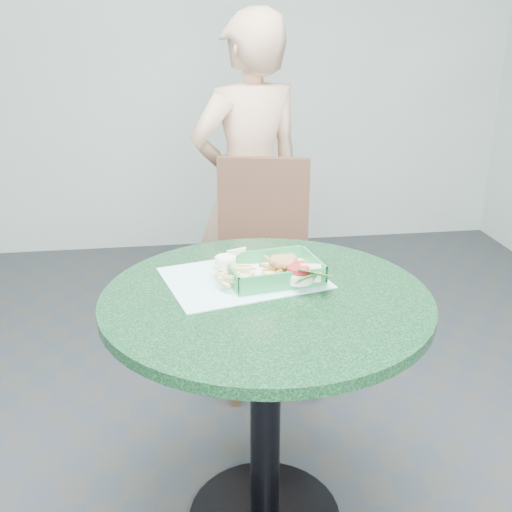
{
  "coord_description": "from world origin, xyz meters",
  "views": [
    {
      "loc": [
        -0.23,
        -1.41,
        1.44
      ],
      "look_at": [
        -0.01,
        0.1,
        0.84
      ],
      "focal_mm": 42.0,
      "sensor_mm": 36.0,
      "label": 1
    }
  ],
  "objects": [
    {
      "name": "sauce_ramekin",
      "position": [
        -0.09,
        0.14,
        0.8
      ],
      "size": [
        0.06,
        0.06,
        0.03
      ],
      "rotation": [
        0.0,
        0.0,
        -0.37
      ],
      "color": "white",
      "rests_on": "food_basket"
    },
    {
      "name": "food_basket",
      "position": [
        0.03,
        0.1,
        0.77
      ],
      "size": [
        0.25,
        0.18,
        0.05
      ],
      "rotation": [
        0.0,
        0.0,
        0.17
      ],
      "color": "#288346",
      "rests_on": "placemat"
    },
    {
      "name": "dining_chair",
      "position": [
        0.14,
        0.85,
        0.53
      ],
      "size": [
        0.38,
        0.38,
        0.93
      ],
      "rotation": [
        0.0,
        0.0,
        -0.23
      ],
      "color": "black",
      "rests_on": "floor"
    },
    {
      "name": "wall_back",
      "position": [
        0.0,
        2.5,
        1.4
      ],
      "size": [
        4.0,
        0.04,
        2.8
      ],
      "primitive_type": "cube",
      "color": "silver",
      "rests_on": "ground"
    },
    {
      "name": "placemat",
      "position": [
        -0.05,
        0.11,
        0.75
      ],
      "size": [
        0.49,
        0.41,
        0.0
      ],
      "primitive_type": "cube",
      "rotation": [
        0.0,
        0.0,
        0.25
      ],
      "color": "#A9EBE9",
      "rests_on": "cafe_table"
    },
    {
      "name": "cafe_table",
      "position": [
        0.0,
        0.0,
        0.58
      ],
      "size": [
        0.87,
        0.87,
        0.75
      ],
      "color": "black",
      "rests_on": "floor"
    },
    {
      "name": "fries_pile",
      "position": [
        -0.08,
        0.09,
        0.79
      ],
      "size": [
        0.13,
        0.14,
        0.04
      ],
      "primitive_type": null,
      "rotation": [
        0.0,
        0.0,
        0.34
      ],
      "color": "#DCCB7D",
      "rests_on": "food_basket"
    },
    {
      "name": "crab_sandwich",
      "position": [
        0.06,
        0.07,
        0.8
      ],
      "size": [
        0.11,
        0.11,
        0.07
      ],
      "rotation": [
        0.0,
        0.0,
        0.11
      ],
      "color": "#EECE5F",
      "rests_on": "food_basket"
    },
    {
      "name": "diner_person",
      "position": [
        0.11,
        1.16,
        0.75
      ],
      "size": [
        0.64,
        0.53,
        1.49
      ],
      "primitive_type": "imported",
      "rotation": [
        0.0,
        0.0,
        3.5
      ],
      "color": "tan",
      "rests_on": "floor"
    },
    {
      "name": "garnish_cup",
      "position": [
        0.09,
        0.01,
        0.79
      ],
      "size": [
        0.11,
        0.11,
        0.04
      ],
      "rotation": [
        0.0,
        0.0,
        -0.37
      ],
      "color": "silver",
      "rests_on": "food_basket"
    }
  ]
}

